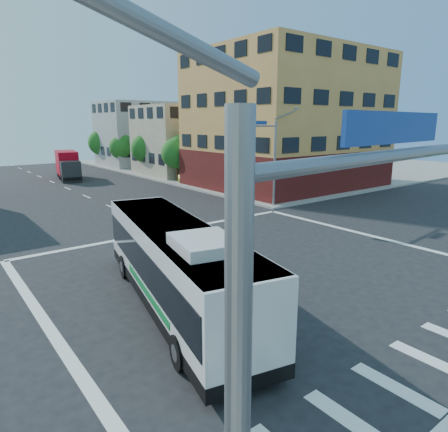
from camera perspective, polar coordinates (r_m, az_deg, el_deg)
ground at (r=18.88m, az=6.49°, el=-8.24°), size 120.00×120.00×0.00m
sidewalk_ne at (r=67.42m, az=7.44°, el=7.35°), size 50.00×50.00×0.15m
corner_building_ne at (r=44.80m, az=8.87°, el=11.83°), size 18.10×15.44×14.00m
building_east_near at (r=55.04m, az=-5.35°, el=10.73°), size 12.06×10.06×9.00m
building_east_far at (r=67.28m, az=-11.85°, el=11.39°), size 12.06×10.06×10.00m
signal_mast_ne at (r=31.59m, az=5.30°, el=9.74°), size 7.91×1.13×8.07m
signal_mast_sw at (r=4.21m, az=19.52°, el=-14.70°), size 7.91×1.01×8.07m
street_tree_a at (r=47.29m, az=-6.63°, el=9.17°), size 3.60×3.60×5.53m
street_tree_b at (r=54.29m, az=-11.05°, el=9.71°), size 3.80×3.80×5.79m
street_tree_c at (r=61.56m, az=-14.42°, el=9.66°), size 3.40×3.40×5.29m
street_tree_d at (r=68.95m, az=-17.11°, el=10.19°), size 4.00×4.00×6.03m
transit_bus at (r=15.12m, az=-6.91°, el=-6.81°), size 5.04×12.22×3.54m
box_truck at (r=53.09m, az=-21.39°, el=6.69°), size 3.50×7.81×3.39m
parked_car at (r=44.75m, az=-4.17°, el=5.38°), size 2.21×4.73×1.57m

